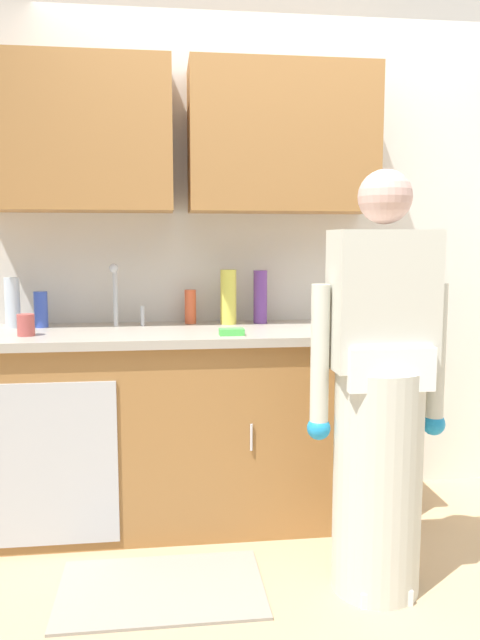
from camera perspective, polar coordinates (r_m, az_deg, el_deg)
ground_plane at (r=2.73m, az=8.27°, el=-22.77°), size 9.00×9.00×0.00m
kitchen_wall_with_uppers at (r=3.31m, az=1.79°, el=9.20°), size 4.80×0.44×2.70m
counter_cabinet at (r=3.11m, az=-5.11°, el=-9.84°), size 1.90×0.62×0.90m
countertop at (r=3.01m, az=-5.16°, el=-1.23°), size 1.96×0.66×0.04m
sink at (r=3.02m, az=-10.63°, el=-1.19°), size 0.50×0.36×0.35m
person_at_sink at (r=2.48m, az=12.51°, el=-8.58°), size 0.55×0.34×1.62m
floor_mat at (r=2.69m, az=-7.15°, el=-23.07°), size 0.80×0.50×0.01m
bottle_soap at (r=3.21m, az=-17.63°, el=0.92°), size 0.07×0.07×0.18m
bottle_dish_liquid at (r=3.17m, az=-1.06°, el=2.10°), size 0.08×0.08×0.28m
bottle_water_short at (r=3.24m, az=-19.98°, el=1.50°), size 0.07×0.07×0.24m
bottle_cleaner_spray at (r=3.21m, az=1.86°, el=2.11°), size 0.07×0.07×0.27m
bottle_water_tall at (r=3.21m, az=-4.53°, el=1.22°), size 0.06×0.06×0.17m
cup_by_sink at (r=2.94m, az=-18.88°, el=-0.43°), size 0.08×0.08×0.10m
knife_on_counter at (r=3.01m, az=10.60°, el=-0.88°), size 0.18×0.20×0.01m
sponge at (r=2.81m, az=-0.77°, el=-1.08°), size 0.11×0.07×0.03m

